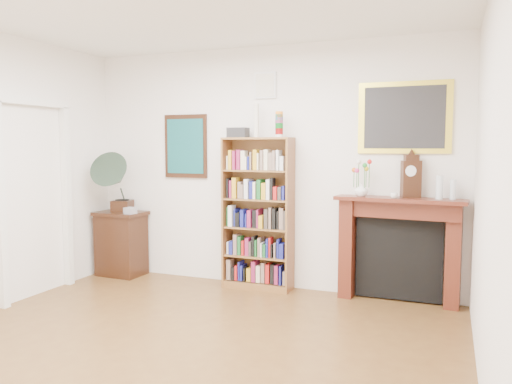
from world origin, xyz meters
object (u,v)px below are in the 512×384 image
Objects in this scene: teacup at (394,195)px; bottle_right at (453,190)px; gramophone at (115,178)px; side_cabinet at (121,243)px; fireplace at (399,241)px; bottle_left at (439,187)px; flower_vase at (361,190)px; cd_stack at (130,211)px; mantel_clock at (411,177)px; bookshelf at (258,205)px.

bottle_right reaches higher than teacup.
gramophone reaches higher than teacup.
teacup is 0.57m from bottle_right.
gramophone is 3.81× the size of bottle_right.
side_cabinet is at bearing 73.91° from gramophone.
bottle_left is at bearing -5.30° from fireplace.
fireplace is 9.25× the size of flower_vase.
bottle_right is at bearing 1.47° from flower_vase.
gramophone is 0.46m from cd_stack.
flower_vase is at bearing 3.53° from side_cabinet.
teacup is (3.14, 0.11, 0.29)m from cd_stack.
side_cabinet is 5.61× the size of flower_vase.
cd_stack is 3.16m from teacup.
gramophone reaches higher than mantel_clock.
fireplace is 17.64× the size of teacup.
cd_stack is (-1.61, -0.19, -0.12)m from bookshelf.
bottle_left is (3.57, 0.19, 0.38)m from cd_stack.
cd_stack is at bearing 161.76° from mantel_clock.
mantel_clock is 0.52m from flower_vase.
gramophone is at bearing 160.88° from mantel_clock.
side_cabinet is at bearing -178.93° from bottle_left.
flower_vase is at bearing -11.13° from gramophone.
bookshelf reaches higher than teacup.
side_cabinet is (-1.85, -0.07, -0.57)m from bookshelf.
teacup reaches higher than cd_stack.
side_cabinet is 6.82× the size of cd_stack.
flower_vase is at bearing -165.82° from fireplace.
bookshelf reaches higher than fireplace.
teacup is at bearing -169.64° from bottle_left.
bottle_right is at bearing 10.65° from teacup.
gramophone is at bearing -177.35° from bottle_right.
flower_vase is (3.03, 0.16, -0.06)m from gramophone.
teacup is at bearing -102.97° from fireplace.
bottle_left is (0.78, -0.00, 0.05)m from flower_vase.
cd_stack is 3.34m from mantel_clock.
flower_vase is (3.03, 0.07, 0.78)m from side_cabinet.
bookshelf is 1.50× the size of fireplace.
flower_vase is at bearing 179.80° from bottle_left.
flower_vase is 0.73× the size of bottle_right.
fireplace is 0.76m from bottle_right.
mantel_clock is 0.42m from bottle_right.
bottle_right is (0.56, 0.11, 0.07)m from teacup.
gramophone is (-0.00, -0.08, 0.84)m from side_cabinet.
gramophone is (-1.85, -0.16, 0.27)m from bookshelf.
gramophone is 9.98× the size of teacup.
cd_stack is 0.50× the size of bottle_left.
teacup is at bearing 2.00° from side_cabinet.
bottle_right reaches higher than fireplace.
gramophone reaches higher than bottle_left.
fireplace is at bearing 175.29° from bottle_right.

